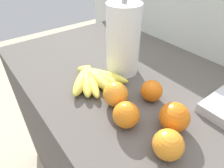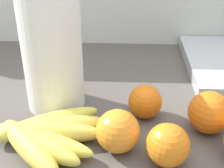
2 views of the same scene
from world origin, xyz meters
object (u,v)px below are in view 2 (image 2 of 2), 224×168
(banana_bunch, at_px, (43,135))
(orange_far_right, at_px, (209,112))
(orange_center, at_px, (169,145))
(orange_back_right, at_px, (145,102))
(paper_towel_roll, at_px, (52,50))
(orange_front, at_px, (118,131))

(banana_bunch, distance_m, orange_far_right, 0.31)
(orange_center, xyz_separation_m, orange_far_right, (0.08, 0.09, 0.00))
(orange_back_right, bearing_deg, banana_bunch, -152.29)
(orange_center, relative_size, orange_far_right, 0.91)
(paper_towel_roll, bearing_deg, orange_front, -45.82)
(banana_bunch, distance_m, orange_back_right, 0.21)
(banana_bunch, distance_m, orange_front, 0.14)
(orange_far_right, relative_size, paper_towel_roll, 0.28)
(orange_center, distance_m, orange_front, 0.09)
(banana_bunch, bearing_deg, orange_back_right, 27.71)
(orange_center, relative_size, paper_towel_roll, 0.26)
(banana_bunch, xyz_separation_m, orange_back_right, (0.19, 0.10, 0.01))
(paper_towel_roll, bearing_deg, orange_far_right, -14.38)
(orange_center, distance_m, paper_towel_roll, 0.29)
(orange_front, relative_size, paper_towel_roll, 0.27)
(banana_bunch, xyz_separation_m, orange_center, (0.22, -0.04, 0.02))
(orange_back_right, distance_m, paper_towel_roll, 0.21)
(orange_back_right, xyz_separation_m, orange_front, (-0.05, -0.10, 0.00))
(banana_bunch, xyz_separation_m, orange_front, (0.13, -0.01, 0.02))
(orange_back_right, bearing_deg, paper_towel_roll, 168.65)
(banana_bunch, height_order, orange_back_right, orange_back_right)
(orange_center, distance_m, orange_far_right, 0.12)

